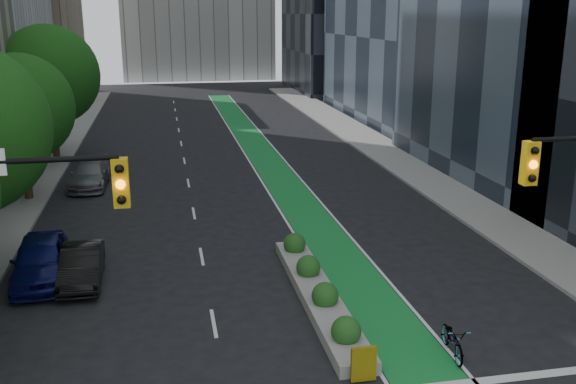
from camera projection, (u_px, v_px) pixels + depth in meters
name	position (u px, v px, depth m)	size (l,w,h in m)	color
sidewalk_left	(25.00, 185.00, 36.90)	(3.60, 90.00, 0.15)	gray
sidewalk_right	(412.00, 167.00, 41.28)	(3.60, 90.00, 0.15)	gray
bike_lane_paint	(265.00, 157.00, 44.39)	(2.20, 70.00, 0.01)	#178034
tree_midfar	(19.00, 108.00, 32.90)	(5.60, 5.60, 7.76)	black
tree_far	(49.00, 75.00, 42.15)	(6.60, 6.60, 9.00)	black
median_planter	(318.00, 290.00, 22.27)	(1.20, 10.26, 1.10)	gray
bicycle	(453.00, 339.00, 18.68)	(0.66, 1.88, 0.99)	gray
parked_car_left_near	(41.00, 259.00, 23.82)	(1.96, 4.88, 1.66)	#0D104E
parked_car_left_mid	(82.00, 265.00, 23.68)	(1.43, 4.09, 1.35)	black
parked_car_left_far	(90.00, 175.00, 36.75)	(2.00, 4.92, 1.43)	slate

